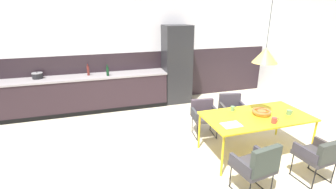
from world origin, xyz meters
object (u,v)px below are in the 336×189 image
Objects in this scene: refrigerator_column at (177,65)px; armchair_facing_counter at (231,107)px; mug_wide_latte at (233,109)px; open_book at (231,125)px; mug_glass_clear at (274,120)px; bottle_spice_small at (88,71)px; mug_short_terracotta at (289,112)px; cooking_pot at (37,76)px; armchair_far_side at (320,154)px; dining_table at (257,118)px; armchair_head_of_table at (258,164)px; fruit_bowl at (262,112)px; bottle_oil_tall at (108,71)px; pendant_lamp_over_table_near at (266,55)px; armchair_by_stool at (204,113)px.

armchair_facing_counter is at bearing -74.41° from refrigerator_column.
open_book is at bearing -122.93° from mug_wide_latte.
mug_glass_clear is 4.34m from bottle_spice_small.
cooking_pot is (-4.43, 3.14, 0.21)m from mug_short_terracotta.
mug_short_terracotta reaches higher than armchair_far_side.
mug_wide_latte is 0.48× the size of cooking_pot.
armchair_facing_counter is (0.10, 0.95, -0.19)m from dining_table.
armchair_head_of_table reaches higher than armchair_facing_counter.
armchair_far_side is at bearing -51.44° from bottle_spice_small.
refrigerator_column is at bearing 78.86° from armchair_head_of_table.
armchair_facing_counter is 2.66× the size of bottle_spice_small.
armchair_facing_counter is 1.37m from open_book.
armchair_facing_counter is 5.89× the size of mug_short_terracotta.
mug_short_terracotta is at bearing -17.06° from fruit_bowl.
bottle_oil_tall is (-2.83, 2.91, 0.26)m from mug_short_terracotta.
mug_wide_latte reaches higher than dining_table.
bottle_oil_tall is at bearing 120.82° from armchair_far_side.
bottle_spice_small is at bearing 136.68° from mug_short_terracotta.
armchair_head_of_table is 1.31m from mug_wide_latte.
mug_short_terracotta is at bearing -12.98° from dining_table.
armchair_facing_counter is at bearing 112.94° from mug_short_terracotta.
mug_wide_latte is at bearing 119.73° from mug_glass_clear.
open_book is 1.21m from pendant_lamp_over_table_near.
cooking_pot is at bearing 142.01° from pendant_lamp_over_table_near.
refrigerator_column reaches higher than armchair_head_of_table.
mug_short_terracotta is 0.53× the size of cooking_pot.
bottle_oil_tall is (-2.36, 3.12, 0.25)m from mug_glass_clear.
dining_table is at bearing 102.62° from mug_glass_clear.
bottle_oil_tall is at bearing 130.61° from fruit_bowl.
open_book is at bearing -93.01° from refrigerator_column.
mug_glass_clear is at bearing -11.32° from open_book.
refrigerator_column is 2.57× the size of armchair_head_of_table.
armchair_facing_counter is (-0.30, 1.91, 0.01)m from armchair_far_side.
dining_table is at bearing 167.02° from mug_short_terracotta.
bottle_spice_small is (-2.73, 2.97, 0.34)m from dining_table.
armchair_facing_counter is at bearing -35.54° from bottle_spice_small.
fruit_bowl is 0.74m from open_book.
armchair_head_of_table reaches higher than open_book.
armchair_facing_counter reaches higher than dining_table.
fruit_bowl is at bearing 86.48° from mug_glass_clear.
refrigerator_column reaches higher than mug_glass_clear.
refrigerator_column is at bearing -1.58° from bottle_spice_small.
cooking_pot reaches higher than armchair_by_stool.
mug_glass_clear is at bearing -76.74° from pendant_lamp_over_table_near.
armchair_far_side is at bearing -37.11° from open_book.
armchair_head_of_table is 1.45m from mug_short_terracotta.
armchair_far_side is 6.35× the size of mug_wide_latte.
armchair_far_side is at bearing -72.58° from fruit_bowl.
bottle_oil_tall is at bearing 134.22° from mug_short_terracotta.
armchair_head_of_table is at bearing -105.62° from mug_wide_latte.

